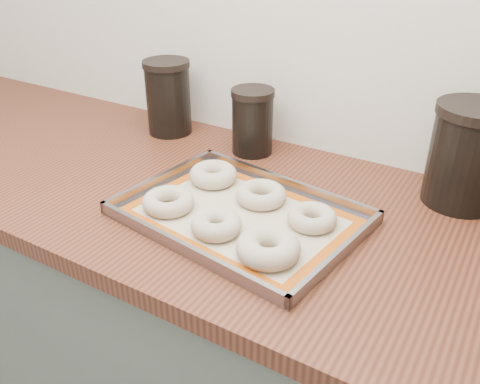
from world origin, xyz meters
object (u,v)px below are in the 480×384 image
Objects in this scene: bagel_front_left at (168,202)px; baking_tray at (240,215)px; bagel_front_mid at (216,224)px; bagel_back_left at (213,175)px; canister_right at (468,155)px; bagel_front_right at (268,248)px; bagel_back_mid at (261,195)px; bagel_back_right at (312,218)px; canister_left at (168,97)px; canister_mid at (252,121)px.

baking_tray is at bearing 19.62° from bagel_front_left.
bagel_front_mid is 0.21m from bagel_back_left.
canister_right is (0.50, 0.35, 0.09)m from bagel_front_left.
bagel_front_right is at bearing -122.35° from canister_right.
baking_tray is 5.16× the size of bagel_front_mid.
bagel_back_mid is at bearing 83.89° from bagel_front_mid.
bagel_front_right is at bearing -99.30° from bagel_back_right.
bagel_front_mid reaches higher than bagel_back_mid.
bagel_front_left is 0.50× the size of canister_right.
bagel_back_right is 0.48× the size of canister_left.
bagel_back_left reaches higher than baking_tray.
bagel_front_mid is at bearing -140.65° from bagel_back_right.
canister_left is (-0.40, 0.29, 0.09)m from baking_tray.
canister_mid reaches higher than bagel_back_right.
bagel_front_right is at bearing -57.36° from bagel_back_mid.
canister_right reaches higher than bagel_front_mid.
bagel_front_mid is 1.01× the size of bagel_back_right.
bagel_front_mid is at bearing 171.16° from bagel_front_right.
bagel_back_right is 0.59m from canister_left.
bagel_back_left is 1.01× the size of bagel_back_mid.
bagel_back_left is 0.54× the size of canister_left.
canister_left is (-0.27, 0.20, 0.08)m from bagel_back_left.
baking_tray is 4.78× the size of bagel_back_mid.
baking_tray is 0.15m from bagel_front_right.
bagel_front_mid is at bearing -134.84° from canister_right.
bagel_back_mid is (0.13, -0.02, -0.00)m from bagel_back_left.
canister_left reaches higher than bagel_front_mid.
bagel_back_left is at bearing -86.51° from canister_mid.
baking_tray is at bearing 83.81° from bagel_front_mid.
bagel_back_mid is at bearing 39.66° from bagel_front_left.
canister_mid is at bearing 93.49° from bagel_back_left.
bagel_front_left is at bearing -140.34° from bagel_back_mid.
canister_right is (0.36, 0.30, 0.10)m from baking_tray.
bagel_back_right is 0.37m from canister_mid.
canister_mid is 0.50m from canister_right.
bagel_front_right reaches higher than bagel_front_mid.
bagel_front_right is 1.19× the size of bagel_back_right.
bagel_back_mid is at bearing -27.99° from canister_left.
canister_right is at bearing 32.41° from bagel_back_mid.
canister_right is at bearing 34.70° from bagel_front_left.
canister_mid is at bearing 89.72° from bagel_front_left.
bagel_front_left is at bearing -52.56° from canister_left.
bagel_front_mid is 0.53m from canister_right.
bagel_back_left is at bearing 169.29° from bagel_back_right.
baking_tray is at bearing 140.81° from bagel_front_right.
bagel_front_right is at bearing -8.84° from bagel_front_mid.
canister_left reaches higher than canister_mid.
bagel_front_mid reaches higher than bagel_back_right.
canister_mid reaches higher than bagel_back_left.
canister_left is 0.76m from canister_right.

